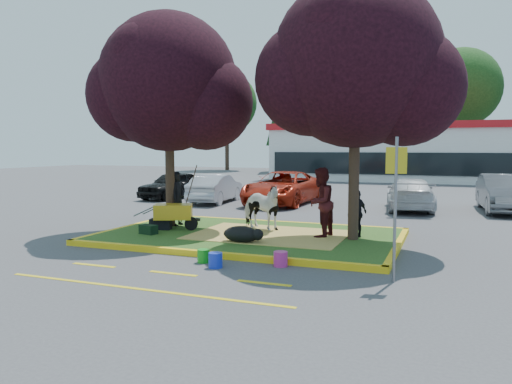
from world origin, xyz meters
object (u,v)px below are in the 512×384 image
(bucket_green, at_px, (203,256))
(bucket_blue, at_px, (215,260))
(calf, at_px, (241,234))
(bucket_pink, at_px, (281,259))
(handler, at_px, (178,198))
(wheelbarrow, at_px, (174,212))
(car_black, at_px, (173,185))
(cow, at_px, (260,207))
(sign_post, at_px, (396,192))
(car_silver, at_px, (216,188))

(bucket_green, bearing_deg, bucket_blue, -36.00)
(calf, xyz_separation_m, bucket_pink, (1.57, -1.52, -0.20))
(handler, distance_m, bucket_pink, 5.72)
(handler, bearing_deg, wheelbarrow, -160.15)
(wheelbarrow, bearing_deg, car_black, 96.65)
(cow, height_order, wheelbarrow, cow)
(sign_post, height_order, car_black, sign_post)
(calf, relative_size, handler, 0.58)
(handler, bearing_deg, bucket_green, -143.77)
(wheelbarrow, relative_size, sign_post, 0.70)
(cow, bearing_deg, car_black, 67.02)
(bucket_green, xyz_separation_m, bucket_blue, (0.46, -0.34, 0.01))
(calf, height_order, bucket_green, calf)
(calf, bearing_deg, bucket_blue, -82.09)
(car_silver, bearing_deg, wheelbarrow, 102.37)
(handler, xyz_separation_m, bucket_green, (2.79, -3.68, -0.85))
(sign_post, distance_m, bucket_blue, 4.04)
(sign_post, distance_m, car_black, 17.13)
(calf, height_order, car_silver, car_silver)
(wheelbarrow, height_order, sign_post, sign_post)
(calf, distance_m, car_black, 13.00)
(bucket_pink, bearing_deg, cow, 117.07)
(car_black, bearing_deg, bucket_pink, -39.80)
(calf, distance_m, wheelbarrow, 2.96)
(handler, relative_size, car_black, 0.42)
(cow, distance_m, handler, 2.72)
(bucket_pink, bearing_deg, bucket_green, -170.94)
(handler, xyz_separation_m, wheelbarrow, (0.26, -0.69, -0.33))
(handler, height_order, sign_post, sign_post)
(wheelbarrow, distance_m, bucket_blue, 4.50)
(car_black, bearing_deg, sign_post, -34.34)
(cow, height_order, bucket_pink, cow)
(cow, bearing_deg, bucket_blue, -149.26)
(wheelbarrow, relative_size, bucket_green, 6.52)
(bucket_green, height_order, bucket_blue, bucket_blue)
(handler, bearing_deg, cow, -87.45)
(handler, xyz_separation_m, bucket_pink, (4.53, -3.40, -0.83))
(sign_post, height_order, bucket_pink, sign_post)
(car_silver, bearing_deg, sign_post, 124.43)
(wheelbarrow, height_order, bucket_blue, wheelbarrow)
(calf, relative_size, bucket_green, 3.26)
(handler, relative_size, bucket_blue, 5.18)
(cow, height_order, car_silver, cow)
(cow, height_order, handler, handler)
(cow, relative_size, wheelbarrow, 0.83)
(car_black, bearing_deg, calf, -40.90)
(wheelbarrow, xyz_separation_m, car_silver, (-2.54, 8.13, 0.00))
(sign_post, distance_m, car_silver, 14.60)
(wheelbarrow, xyz_separation_m, sign_post, (6.70, -3.11, 1.09))
(bucket_green, bearing_deg, wheelbarrow, 130.21)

